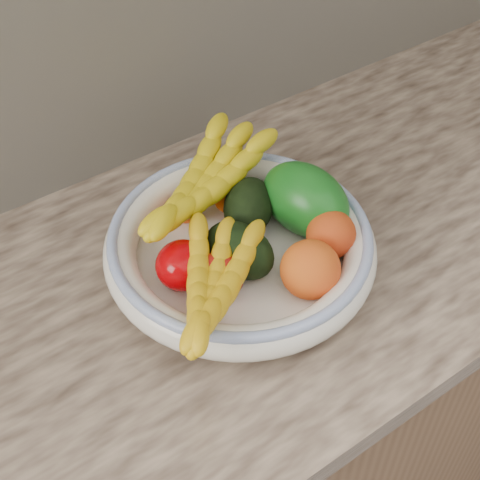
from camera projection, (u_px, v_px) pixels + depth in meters
name	position (u px, v px, depth m)	size (l,w,h in m)	color
kitchen_counter	(233.00, 410.00, 1.31)	(2.44, 0.66, 1.40)	brown
fruit_bowl	(240.00, 246.00, 0.95)	(0.39, 0.39, 0.08)	white
clementine_back_left	(186.00, 207.00, 1.01)	(0.05, 0.05, 0.05)	#FF5105
clementine_back_right	(230.00, 198.00, 1.02)	(0.05, 0.05, 0.05)	#E35204
tomato_left	(183.00, 265.00, 0.91)	(0.08, 0.08, 0.07)	#A90004
tomato_near_left	(218.00, 277.00, 0.89)	(0.07, 0.07, 0.06)	#A7160F
avocado_center	(239.00, 250.00, 0.93)	(0.08, 0.11, 0.08)	black
avocado_right	(248.00, 207.00, 0.99)	(0.07, 0.11, 0.07)	black
green_mango	(305.00, 200.00, 0.98)	(0.10, 0.15, 0.10)	#105714
peach_front	(310.00, 270.00, 0.90)	(0.08, 0.08, 0.08)	orange
peach_right	(331.00, 234.00, 0.94)	(0.07, 0.07, 0.07)	orange
banana_bunch_back	(203.00, 189.00, 0.98)	(0.31, 0.11, 0.09)	yellow
banana_bunch_front	(213.00, 290.00, 0.85)	(0.27, 0.11, 0.07)	yellow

